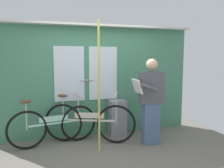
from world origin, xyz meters
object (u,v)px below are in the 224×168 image
bicycle_near_door (54,125)px  handrail_pole (99,87)px  passenger_reading_newspaper (151,100)px  bicycle_leaning_behind (89,122)px  trash_bin_by_wall (117,118)px

bicycle_near_door → handrail_pole: handrail_pole is taller
bicycle_near_door → passenger_reading_newspaper: 1.87m
bicycle_leaning_behind → bicycle_near_door: bearing=-163.4°
bicycle_leaning_behind → trash_bin_by_wall: size_ratio=2.23×
bicycle_leaning_behind → handrail_pole: 0.87m
bicycle_near_door → passenger_reading_newspaper: size_ratio=1.02×
handrail_pole → passenger_reading_newspaper: bearing=3.2°
bicycle_leaning_behind → trash_bin_by_wall: bicycle_leaning_behind is taller
passenger_reading_newspaper → trash_bin_by_wall: (-0.44, 0.64, -0.48)m
bicycle_leaning_behind → handrail_pole: bearing=-56.9°
bicycle_leaning_behind → passenger_reading_newspaper: size_ratio=1.03×
trash_bin_by_wall → passenger_reading_newspaper: bearing=-55.4°
bicycle_near_door → passenger_reading_newspaper: (1.75, -0.47, 0.47)m
passenger_reading_newspaper → handrail_pole: 1.04m
bicycle_near_door → bicycle_leaning_behind: size_ratio=0.99×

